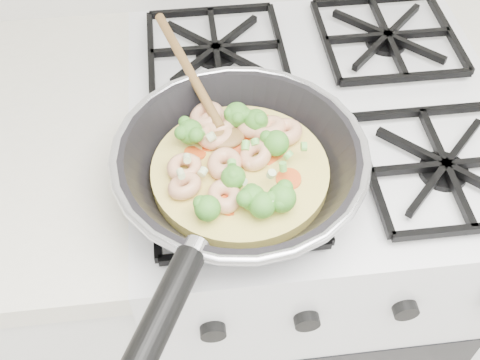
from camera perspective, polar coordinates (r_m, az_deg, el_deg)
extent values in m
cube|color=white|center=(1.30, 5.58, -7.73)|extent=(0.60, 0.60, 0.90)
cube|color=black|center=(0.94, 7.71, 7.21)|extent=(0.56, 0.56, 0.02)
torus|color=#BBBBC2|center=(0.76, 0.00, 2.63)|extent=(0.34, 0.34, 0.01)
cylinder|color=black|center=(0.64, -8.14, -13.91)|extent=(0.12, 0.18, 0.03)
cylinder|color=#E2D062|center=(0.79, 0.00, 0.76)|extent=(0.24, 0.24, 0.02)
ellipsoid|color=brown|center=(0.81, -1.52, 4.11)|extent=(0.06, 0.07, 0.02)
cylinder|color=brown|center=(0.88, -5.02, 10.62)|extent=(0.09, 0.22, 0.05)
torus|color=#DCAB82|center=(0.84, -3.21, 6.06)|extent=(0.08, 0.08, 0.03)
torus|color=#DCAB82|center=(0.81, -2.33, 4.27)|extent=(0.07, 0.07, 0.02)
torus|color=#DCAB82|center=(0.83, -2.20, 5.44)|extent=(0.06, 0.06, 0.02)
torus|color=#DCAB82|center=(0.82, 1.40, 5.26)|extent=(0.06, 0.06, 0.03)
torus|color=#DCAB82|center=(0.79, 1.51, 2.43)|extent=(0.07, 0.07, 0.03)
torus|color=#DCAB82|center=(0.76, -5.36, -0.58)|extent=(0.06, 0.07, 0.03)
torus|color=#DCAB82|center=(0.74, -1.51, -1.59)|extent=(0.06, 0.06, 0.02)
torus|color=#DCAB82|center=(0.78, -1.51, 1.57)|extent=(0.07, 0.07, 0.02)
torus|color=#DCAB82|center=(0.82, 2.75, 4.92)|extent=(0.07, 0.07, 0.03)
torus|color=#DCAB82|center=(0.78, -5.39, 1.23)|extent=(0.07, 0.07, 0.03)
torus|color=#DCAB82|center=(0.82, 4.29, 4.59)|extent=(0.08, 0.08, 0.03)
ellipsoid|color=#4D9831|center=(0.80, -4.82, 4.64)|extent=(0.05, 0.05, 0.04)
ellipsoid|color=#4D9831|center=(0.82, 1.57, 5.72)|extent=(0.04, 0.04, 0.03)
ellipsoid|color=#4D9831|center=(0.73, 4.05, -1.75)|extent=(0.05, 0.05, 0.04)
ellipsoid|color=#4D9831|center=(0.72, 2.14, -2.42)|extent=(0.04, 0.04, 0.03)
ellipsoid|color=#4D9831|center=(0.79, 3.50, 3.57)|extent=(0.05, 0.05, 0.04)
ellipsoid|color=#4D9831|center=(0.82, -0.30, 6.29)|extent=(0.05, 0.05, 0.04)
ellipsoid|color=#4D9831|center=(0.72, -3.16, -2.74)|extent=(0.04, 0.04, 0.03)
ellipsoid|color=#4D9831|center=(0.75, -0.65, 0.23)|extent=(0.04, 0.04, 0.03)
ellipsoid|color=#4D9831|center=(0.73, 1.20, -1.69)|extent=(0.04, 0.04, 0.03)
cylinder|color=#E2551C|center=(0.80, 3.18, 2.38)|extent=(0.04, 0.04, 0.01)
cylinder|color=#E2551C|center=(0.82, 0.12, 4.44)|extent=(0.04, 0.04, 0.01)
cylinder|color=#E2551C|center=(0.81, 2.25, 3.40)|extent=(0.04, 0.04, 0.02)
cylinder|color=#E2551C|center=(0.77, 4.71, 0.07)|extent=(0.05, 0.05, 0.00)
cylinder|color=#E2551C|center=(0.80, -4.36, 2.62)|extent=(0.04, 0.04, 0.00)
cylinder|color=#E2551C|center=(0.74, -1.11, -2.50)|extent=(0.04, 0.04, 0.01)
cylinder|color=#E2551C|center=(0.85, 1.95, 6.06)|extent=(0.03, 0.03, 0.00)
cylinder|color=#E2551C|center=(0.76, -1.38, -0.59)|extent=(0.03, 0.03, 0.01)
cylinder|color=#E2551C|center=(0.82, -2.94, 3.73)|extent=(0.04, 0.04, 0.01)
cylinder|color=#E2551C|center=(0.84, 4.80, 5.03)|extent=(0.04, 0.04, 0.01)
cylinder|color=#E2551C|center=(0.80, -0.68, 2.74)|extent=(0.04, 0.03, 0.01)
cylinder|color=#6DC34E|center=(0.75, -0.79, 1.62)|extent=(0.01, 0.01, 0.01)
cylinder|color=#6DC34E|center=(0.82, -0.90, 6.54)|extent=(0.01, 0.01, 0.01)
cylinder|color=beige|center=(0.72, 2.87, -2.06)|extent=(0.01, 0.01, 0.01)
cylinder|color=beige|center=(0.76, -3.61, 0.78)|extent=(0.01, 0.01, 0.01)
cylinder|color=beige|center=(0.74, -5.72, 0.60)|extent=(0.01, 0.01, 0.01)
cylinder|color=#6DC34E|center=(0.73, 3.18, -1.60)|extent=(0.01, 0.01, 0.01)
cylinder|color=#6DC34E|center=(0.73, 2.75, -1.82)|extent=(0.01, 0.01, 0.01)
cylinder|color=#6DC34E|center=(0.80, -3.85, 4.54)|extent=(0.01, 0.01, 0.01)
cylinder|color=#6DC34E|center=(0.79, 0.54, 3.33)|extent=(0.01, 0.01, 0.01)
cylinder|color=#6DC34E|center=(0.78, 6.18, 3.23)|extent=(0.01, 0.01, 0.01)
cylinder|color=beige|center=(0.79, -2.76, 4.20)|extent=(0.01, 0.01, 0.01)
cylinder|color=#6DC34E|center=(0.79, 1.50, 3.64)|extent=(0.01, 0.01, 0.01)
cylinder|color=beige|center=(0.77, -5.12, 2.09)|extent=(0.01, 0.01, 0.01)
cylinder|color=#6DC34E|center=(0.76, 4.16, 1.29)|extent=(0.01, 0.01, 0.01)
cylinder|color=#6DC34E|center=(0.78, 4.67, 2.43)|extent=(0.01, 0.01, 0.01)
cylinder|color=beige|center=(0.75, 0.23, -0.08)|extent=(0.01, 0.01, 0.01)
cylinder|color=beige|center=(0.75, 3.02, 0.58)|extent=(0.01, 0.01, 0.01)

